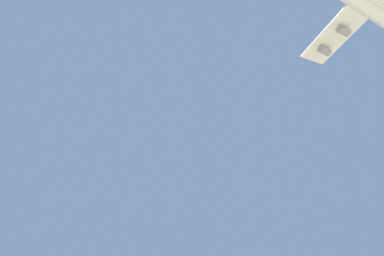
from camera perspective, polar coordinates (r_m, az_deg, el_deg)
name	(u,v)px	position (r m, az deg, el deg)	size (l,w,h in m)	color
carrier_jet	(362,2)	(136.49, 30.17, 20.34)	(61.14, 61.10, 20.77)	white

